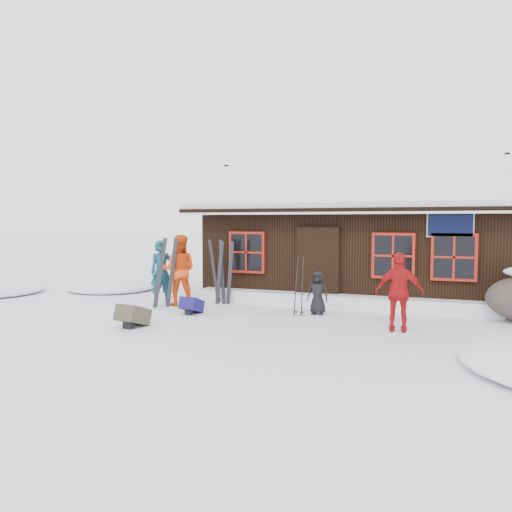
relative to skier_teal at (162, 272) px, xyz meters
The scene contains 14 objects.
ground 3.33m from the skier_teal, 20.59° to the right, with size 120.00×120.00×0.00m, color white.
mountain_hut 5.98m from the skier_teal, 40.44° to the left, with size 8.90×6.09×4.42m.
snow_drift 4.70m from the skier_teal, 13.91° to the left, with size 7.60×0.60×0.35m, color white.
snow_mounds 4.80m from the skier_teal, ahead, with size 20.60×13.20×0.48m.
skier_teal is the anchor object (origin of this frame).
skier_orange_left 0.52m from the skier_teal, ahead, with size 0.90×0.70×1.85m, color #F14B11.
skier_orange_right 6.30m from the skier_teal, 11.18° to the right, with size 0.93×0.39×1.59m, color #AF1114.
skier_crouched 4.23m from the skier_teal, ahead, with size 0.50×0.33×1.02m, color black.
ski_pair_left 0.52m from the skier_teal, 46.63° to the right, with size 0.65×0.29×1.83m.
ski_pair_mid 1.50m from the skier_teal, 29.08° to the left, with size 0.58×0.25×1.76m.
ski_pair_right 1.67m from the skier_teal, 22.12° to the left, with size 0.51×0.17×1.73m.
ski_poles 3.86m from the skier_teal, ahead, with size 0.25×0.13×1.42m.
backpack_blue 1.83m from the skier_teal, 34.35° to the right, with size 0.40×0.53×0.29m, color #1A1457.
backpack_olive 2.95m from the skier_teal, 70.66° to the right, with size 0.47×0.63×0.34m, color #403D2D.
Camera 1 is at (3.96, -10.28, 2.20)m, focal length 35.00 mm.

